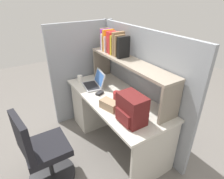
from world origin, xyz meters
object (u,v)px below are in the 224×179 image
backpack (131,109)px  paper_cup (80,78)px  computer_mouse (100,93)px  tissue_box (109,105)px  office_chair (43,154)px  laptop (95,83)px  snack_canister (117,96)px

backpack → paper_cup: (-1.18, -0.05, -0.10)m
computer_mouse → tissue_box: bearing=-31.5°
paper_cup → office_chair: (0.80, -0.81, -0.38)m
backpack → laptop: bearing=176.8°
computer_mouse → backpack: bearing=-21.0°
computer_mouse → paper_cup: bearing=165.1°
laptop → backpack: bearing=-3.2°
computer_mouse → paper_cup: paper_cup is taller
backpack → computer_mouse: backpack is taller
laptop → paper_cup: bearing=-158.5°
snack_canister → office_chair: (0.06, -0.98, -0.39)m
backpack → paper_cup: 1.19m
backpack → tissue_box: (-0.32, -0.07, -0.10)m
laptop → tissue_box: bearing=-11.2°
laptop → office_chair: 1.13m
laptop → backpack: size_ratio=1.13×
laptop → paper_cup: laptop is taller
office_chair → laptop: bearing=-68.4°
computer_mouse → office_chair: (0.29, -0.86, -0.35)m
backpack → tissue_box: bearing=-168.2°
office_chair → paper_cup: bearing=-53.9°
snack_canister → office_chair: bearing=-86.3°
computer_mouse → paper_cup: 0.51m
backpack → office_chair: 1.06m
backpack → tissue_box: backpack is taller
computer_mouse → paper_cup: (-0.51, -0.05, 0.03)m
snack_canister → office_chair: 1.06m
tissue_box → snack_canister: bearing=108.1°
computer_mouse → office_chair: bearing=-92.3°
laptop → snack_canister: laptop is taller
paper_cup → tissue_box: size_ratio=0.41×
backpack → snack_canister: 0.47m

